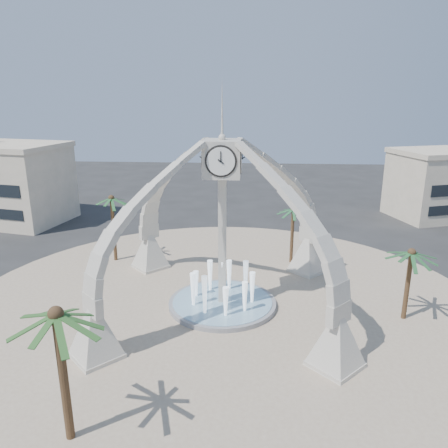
# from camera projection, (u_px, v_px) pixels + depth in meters

# --- Properties ---
(ground) EXTENTS (140.00, 140.00, 0.00)m
(ground) POSITION_uv_depth(u_px,v_px,m) (222.00, 306.00, 32.64)
(ground) COLOR #282828
(ground) RESTS_ON ground
(plaza) EXTENTS (40.00, 40.00, 0.06)m
(plaza) POSITION_uv_depth(u_px,v_px,m) (222.00, 306.00, 32.63)
(plaza) COLOR #BCA88C
(plaza) RESTS_ON ground
(clock_tower) EXTENTS (17.94, 17.94, 16.30)m
(clock_tower) POSITION_uv_depth(u_px,v_px,m) (222.00, 223.00, 30.77)
(clock_tower) COLOR #BBB3A6
(clock_tower) RESTS_ON ground
(fountain) EXTENTS (8.00, 8.00, 3.62)m
(fountain) POSITION_uv_depth(u_px,v_px,m) (222.00, 303.00, 32.56)
(fountain) COLOR gray
(fountain) RESTS_ON ground
(palm_east) EXTENTS (4.59, 4.59, 5.66)m
(palm_east) POSITION_uv_depth(u_px,v_px,m) (412.00, 253.00, 29.41)
(palm_east) COLOR brown
(palm_east) RESTS_ON ground
(palm_west) EXTENTS (4.34, 4.34, 6.75)m
(palm_west) POSITION_uv_depth(u_px,v_px,m) (111.00, 199.00, 39.89)
(palm_west) COLOR brown
(palm_west) RESTS_ON ground
(palm_north) EXTENTS (3.69, 3.69, 5.78)m
(palm_north) POSITION_uv_depth(u_px,v_px,m) (293.00, 210.00, 39.63)
(palm_north) COLOR brown
(palm_north) RESTS_ON ground
(palm_south) EXTENTS (5.08, 5.08, 7.18)m
(palm_south) POSITION_uv_depth(u_px,v_px,m) (56.00, 316.00, 18.35)
(palm_south) COLOR brown
(palm_south) RESTS_ON ground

